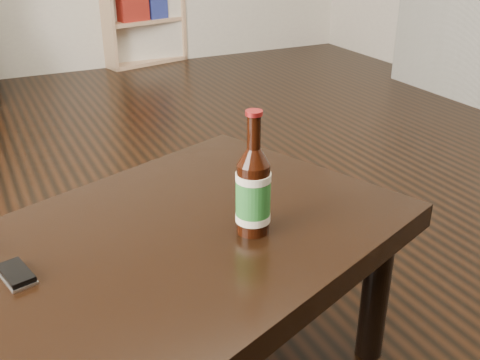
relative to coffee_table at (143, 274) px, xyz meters
name	(u,v)px	position (x,y,z in m)	size (l,w,h in m)	color
floor	(208,313)	(0.25, 0.27, -0.38)	(5.00, 6.00, 0.01)	black
coffee_table	(143,274)	(0.00, 0.00, 0.00)	(1.33, 1.04, 0.44)	black
beer_bottle	(253,191)	(0.23, -0.03, 0.15)	(0.09, 0.09, 0.26)	black
phone	(16,274)	(-0.23, 0.01, 0.06)	(0.07, 0.10, 0.02)	silver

